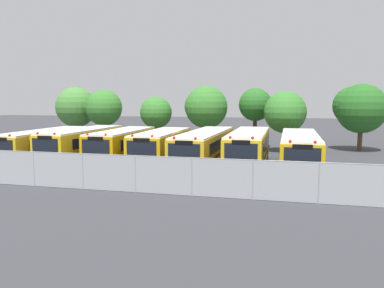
% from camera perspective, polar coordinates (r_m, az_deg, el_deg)
% --- Properties ---
extents(ground_plane, '(160.00, 160.00, 0.00)m').
position_cam_1_polar(ground_plane, '(29.79, -4.50, -2.93)').
color(ground_plane, '#38383D').
extents(school_bus_0, '(2.66, 10.72, 2.56)m').
position_cam_1_polar(school_bus_0, '(33.92, -21.02, 0.12)').
color(school_bus_0, yellow).
rests_on(school_bus_0, ground_plane).
extents(school_bus_1, '(2.58, 10.17, 2.71)m').
position_cam_1_polar(school_bus_1, '(32.26, -15.91, 0.12)').
color(school_bus_1, yellow).
rests_on(school_bus_1, ground_plane).
extents(school_bus_2, '(2.68, 9.24, 2.67)m').
position_cam_1_polar(school_bus_2, '(30.80, -10.35, -0.07)').
color(school_bus_2, '#EAA80C').
rests_on(school_bus_2, ground_plane).
extents(school_bus_3, '(2.79, 9.28, 2.63)m').
position_cam_1_polar(school_bus_3, '(29.81, -4.56, -0.23)').
color(school_bus_3, yellow).
rests_on(school_bus_3, ground_plane).
extents(school_bus_4, '(2.74, 11.69, 2.69)m').
position_cam_1_polar(school_bus_4, '(28.82, 1.96, -0.39)').
color(school_bus_4, yellow).
rests_on(school_bus_4, ground_plane).
extents(school_bus_5, '(2.53, 10.64, 2.78)m').
position_cam_1_polar(school_bus_5, '(28.05, 8.47, -0.56)').
color(school_bus_5, yellow).
rests_on(school_bus_5, ground_plane).
extents(school_bus_6, '(2.61, 11.49, 2.65)m').
position_cam_1_polar(school_bus_6, '(28.10, 15.73, -0.85)').
color(school_bus_6, yellow).
rests_on(school_bus_6, ground_plane).
extents(tree_0, '(4.55, 4.55, 6.36)m').
position_cam_1_polar(tree_0, '(45.80, -16.74, 5.34)').
color(tree_0, '#4C3823').
rests_on(tree_0, ground_plane).
extents(tree_1, '(4.05, 3.92, 6.03)m').
position_cam_1_polar(tree_1, '(42.81, -13.15, 5.20)').
color(tree_1, '#4C3823').
rests_on(tree_1, ground_plane).
extents(tree_2, '(3.34, 3.34, 5.26)m').
position_cam_1_polar(tree_2, '(40.34, -5.28, 4.71)').
color(tree_2, '#4C3823').
rests_on(tree_2, ground_plane).
extents(tree_3, '(4.55, 4.37, 6.36)m').
position_cam_1_polar(tree_3, '(39.64, 1.89, 5.52)').
color(tree_3, '#4C3823').
rests_on(tree_3, ground_plane).
extents(tree_4, '(3.37, 3.37, 6.12)m').
position_cam_1_polar(tree_4, '(39.84, 9.39, 5.77)').
color(tree_4, '#4C3823').
rests_on(tree_4, ground_plane).
extents(tree_5, '(3.95, 3.95, 5.75)m').
position_cam_1_polar(tree_5, '(36.94, 13.57, 4.80)').
color(tree_5, '#4C3823').
rests_on(tree_5, ground_plane).
extents(tree_6, '(5.00, 4.75, 6.46)m').
position_cam_1_polar(tree_6, '(40.31, 23.55, 4.98)').
color(tree_6, '#4C3823').
rests_on(tree_6, ground_plane).
extents(chainlink_fence, '(27.89, 0.07, 2.02)m').
position_cam_1_polar(chainlink_fence, '(21.18, -12.31, -4.09)').
color(chainlink_fence, '#9EA0A3').
rests_on(chainlink_fence, ground_plane).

